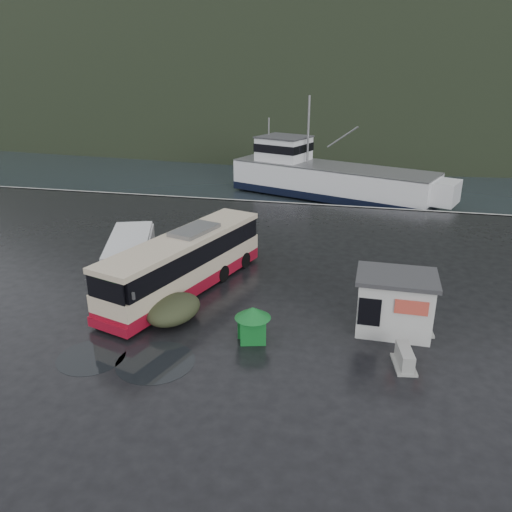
% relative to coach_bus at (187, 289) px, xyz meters
% --- Properties ---
extents(ground, '(160.00, 160.00, 0.00)m').
position_rel_coach_bus_xyz_m(ground, '(2.36, -1.61, 0.00)').
color(ground, black).
rests_on(ground, ground).
extents(harbor_water, '(300.00, 180.00, 0.02)m').
position_rel_coach_bus_xyz_m(harbor_water, '(2.36, 108.39, 0.00)').
color(harbor_water, black).
rests_on(harbor_water, ground).
extents(quay_edge, '(160.00, 0.60, 1.50)m').
position_rel_coach_bus_xyz_m(quay_edge, '(2.36, 18.39, 0.00)').
color(quay_edge, '#999993').
rests_on(quay_edge, ground).
extents(headland, '(780.00, 540.00, 570.00)m').
position_rel_coach_bus_xyz_m(headland, '(12.36, 248.39, 0.00)').
color(headland, black).
rests_on(headland, ground).
extents(coach_bus, '(6.07, 11.51, 3.15)m').
position_rel_coach_bus_xyz_m(coach_bus, '(0.00, 0.00, 0.00)').
color(coach_bus, beige).
rests_on(coach_bus, ground).
extents(white_van, '(4.22, 6.79, 2.69)m').
position_rel_coach_bus_xyz_m(white_van, '(-3.00, -0.09, 0.00)').
color(white_van, white).
rests_on(white_van, ground).
extents(waste_bin_left, '(0.99, 0.99, 1.32)m').
position_rel_coach_bus_xyz_m(waste_bin_left, '(4.37, -3.91, 0.00)').
color(waste_bin_left, '#126926').
rests_on(waste_bin_left, ground).
extents(waste_bin_right, '(1.35, 1.35, 1.55)m').
position_rel_coach_bus_xyz_m(waste_bin_right, '(4.54, -4.26, 0.00)').
color(waste_bin_right, '#126926').
rests_on(waste_bin_right, ground).
extents(dome_tent, '(2.90, 3.45, 1.16)m').
position_rel_coach_bus_xyz_m(dome_tent, '(0.62, -3.38, 0.00)').
color(dome_tent, '#313620').
rests_on(dome_tent, ground).
extents(ticket_kiosk, '(3.48, 2.67, 2.67)m').
position_rel_coach_bus_xyz_m(ticket_kiosk, '(10.40, -2.10, 0.00)').
color(ticket_kiosk, silver).
rests_on(ticket_kiosk, ground).
extents(jersey_barrier_a, '(1.02, 1.77, 0.85)m').
position_rel_coach_bus_xyz_m(jersey_barrier_a, '(11.68, -1.71, 0.00)').
color(jersey_barrier_a, '#999993').
rests_on(jersey_barrier_a, ground).
extents(jersey_barrier_b, '(1.28, 1.94, 0.89)m').
position_rel_coach_bus_xyz_m(jersey_barrier_b, '(10.35, -1.70, 0.00)').
color(jersey_barrier_b, '#999993').
rests_on(jersey_barrier_b, ground).
extents(jersey_barrier_c, '(1.00, 1.64, 0.77)m').
position_rel_coach_bus_xyz_m(jersey_barrier_c, '(10.77, -4.93, 0.00)').
color(jersey_barrier_c, '#999993').
rests_on(jersey_barrier_c, ground).
extents(fishing_trawler, '(24.18, 13.50, 9.56)m').
position_rel_coach_bus_xyz_m(fishing_trawler, '(5.50, 26.69, 0.00)').
color(fishing_trawler, white).
rests_on(fishing_trawler, ground).
extents(puddles, '(14.25, 13.87, 0.01)m').
position_rel_coach_bus_xyz_m(puddles, '(2.59, -4.01, 0.01)').
color(puddles, black).
rests_on(puddles, ground).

